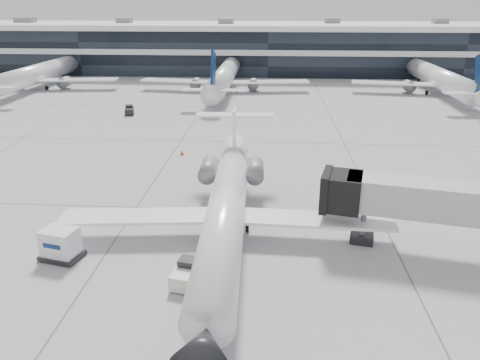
# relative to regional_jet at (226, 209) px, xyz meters

# --- Properties ---
(ground) EXTENTS (220.00, 220.00, 0.00)m
(ground) POSITION_rel_regional_jet_xyz_m (1.97, 4.97, -2.36)
(ground) COLOR gray
(ground) RESTS_ON ground
(terminal) EXTENTS (170.00, 22.00, 10.00)m
(terminal) POSITION_rel_regional_jet_xyz_m (1.97, 86.97, 2.64)
(terminal) COLOR black
(terminal) RESTS_ON ground
(bg_jet_left) EXTENTS (32.00, 40.00, 9.60)m
(bg_jet_left) POSITION_rel_regional_jet_xyz_m (-43.03, 59.97, -2.36)
(bg_jet_left) COLOR white
(bg_jet_left) RESTS_ON ground
(bg_jet_center) EXTENTS (32.00, 40.00, 9.60)m
(bg_jet_center) POSITION_rel_regional_jet_xyz_m (-6.03, 59.97, -2.36)
(bg_jet_center) COLOR white
(bg_jet_center) RESTS_ON ground
(bg_jet_right) EXTENTS (32.00, 40.00, 9.60)m
(bg_jet_right) POSITION_rel_regional_jet_xyz_m (33.97, 59.97, -2.36)
(bg_jet_right) COLOR white
(bg_jet_right) RESTS_ON ground
(regional_jet) EXTENTS (24.06, 29.95, 6.92)m
(regional_jet) POSITION_rel_regional_jet_xyz_m (0.00, 0.00, 0.00)
(regional_jet) COLOR white
(regional_jet) RESTS_ON ground
(jet_bridge) EXTENTS (16.07, 6.32, 5.19)m
(jet_bridge) POSITION_rel_regional_jet_xyz_m (15.45, -1.15, 1.42)
(jet_bridge) COLOR silver
(jet_bridge) RESTS_ON ground
(ramp_worker) EXTENTS (0.79, 0.75, 1.82)m
(ramp_worker) POSITION_rel_regional_jet_xyz_m (-1.22, -7.99, -1.46)
(ramp_worker) COLOR #FCFF1A
(ramp_worker) RESTS_ON ground
(baggage_tug) EXTENTS (1.80, 2.54, 1.47)m
(baggage_tug) POSITION_rel_regional_jet_xyz_m (-1.86, -5.95, -1.70)
(baggage_tug) COLOR white
(baggage_tug) RESTS_ON ground
(cargo_uld) EXTENTS (2.94, 2.45, 2.10)m
(cargo_uld) POSITION_rel_regional_jet_xyz_m (-10.74, -3.53, -1.31)
(cargo_uld) COLOR black
(cargo_uld) RESTS_ON ground
(traffic_cone) EXTENTS (0.47, 0.47, 0.61)m
(traffic_cone) POSITION_rel_regional_jet_xyz_m (-6.87, 19.34, -2.08)
(traffic_cone) COLOR #D63E0B
(traffic_cone) RESTS_ON ground
(far_tug) EXTENTS (1.75, 2.41, 1.38)m
(far_tug) POSITION_rel_regional_jet_xyz_m (-18.52, 38.64, -1.75)
(far_tug) COLOR black
(far_tug) RESTS_ON ground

